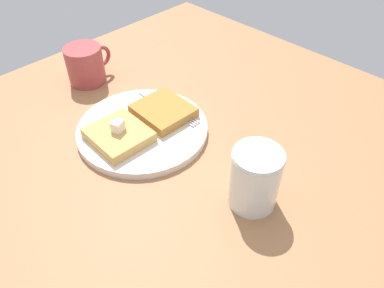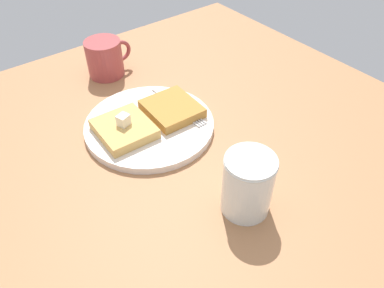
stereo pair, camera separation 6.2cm
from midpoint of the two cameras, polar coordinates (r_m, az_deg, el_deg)
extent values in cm
cube|color=#A66F47|center=(70.20, -3.46, -0.47)|extent=(93.20, 93.20, 2.29)
cylinder|color=silver|center=(72.02, -10.00, 2.13)|extent=(24.72, 24.72, 1.42)
torus|color=brown|center=(71.82, -10.03, 2.32)|extent=(24.72, 24.72, 0.80)
cube|color=tan|center=(69.09, -13.65, 1.23)|extent=(9.80, 10.69, 1.89)
cube|color=#B17932|center=(73.19, -6.85, 4.95)|extent=(9.80, 10.69, 1.89)
cube|color=#F9EACB|center=(67.92, -13.85, 2.55)|extent=(2.53, 2.40, 2.05)
cube|color=silver|center=(77.09, -7.77, 6.33)|extent=(1.33, 10.03, 0.36)
cube|color=silver|center=(73.18, -4.41, 4.39)|extent=(2.32, 2.89, 0.36)
cube|color=silver|center=(71.93, -2.26, 3.71)|extent=(0.46, 3.21, 0.36)
cube|color=silver|center=(71.63, -2.57, 3.51)|extent=(0.46, 3.21, 0.36)
cube|color=silver|center=(71.33, -2.87, 3.30)|extent=(0.46, 3.21, 0.36)
cube|color=silver|center=(71.03, -3.18, 3.09)|extent=(0.46, 3.21, 0.36)
cylinder|color=#431905|center=(56.83, 6.38, -5.95)|extent=(6.93, 6.93, 8.63)
cylinder|color=silver|center=(56.24, 6.45, -5.41)|extent=(7.53, 7.53, 10.23)
torus|color=silver|center=(52.89, 6.83, -2.02)|extent=(7.73, 7.73, 0.50)
cylinder|color=#A03F3F|center=(87.57, -17.98, 11.31)|extent=(8.04, 8.04, 8.23)
torus|color=#A03F3F|center=(89.04, -15.71, 12.66)|extent=(5.01, 0.90, 5.01)
camera|label=1|loc=(0.03, -92.87, -2.62)|focal=35.00mm
camera|label=2|loc=(0.03, 87.13, 2.62)|focal=35.00mm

